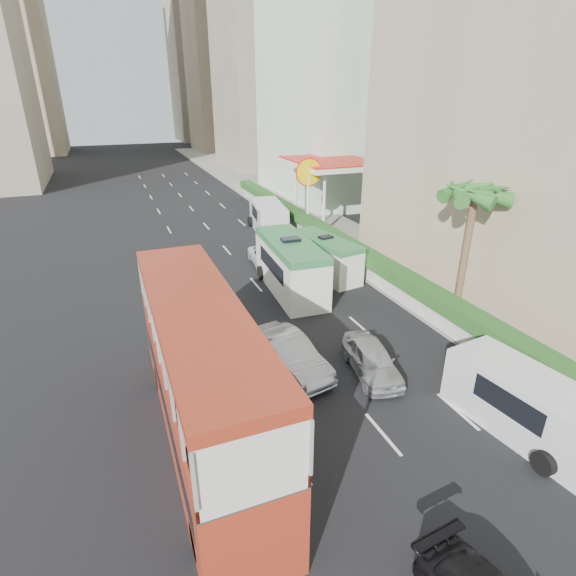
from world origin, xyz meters
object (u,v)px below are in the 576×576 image
van_asset (267,266)px  minibus_near (290,266)px  double_decker_bus (203,376)px  palm_tree (465,256)px  panel_van_near (526,404)px  car_silver_lane_a (288,370)px  shell_station (330,192)px  car_silver_lane_b (371,373)px  panel_van_far (268,217)px  minibus_far (325,257)px

van_asset → minibus_near: (-0.12, -4.43, 1.53)m
double_decker_bus → palm_tree: palm_tree is taller
van_asset → panel_van_near: size_ratio=0.79×
double_decker_bus → palm_tree: size_ratio=1.72×
minibus_near → car_silver_lane_a: bearing=-109.3°
double_decker_bus → shell_station: shell_station is taller
car_silver_lane_a → shell_station: bearing=48.1°
van_asset → minibus_near: minibus_near is taller
double_decker_bus → minibus_near: double_decker_bus is taller
van_asset → minibus_near: bearing=-86.1°
van_asset → palm_tree: palm_tree is taller
double_decker_bus → palm_tree: 14.39m
car_silver_lane_a → panel_van_near: 8.89m
car_silver_lane_b → panel_van_far: panel_van_far is taller
double_decker_bus → panel_van_near: double_decker_bus is taller
minibus_near → panel_van_far: 12.69m
car_silver_lane_b → van_asset: 13.54m
panel_van_near → palm_tree: (3.67, 7.55, 2.32)m
van_asset → panel_van_far: 8.49m
minibus_far → shell_station: 12.59m
double_decker_bus → minibus_far: bearing=49.5°
panel_van_far → shell_station: 6.01m
van_asset → panel_van_near: 18.64m
double_decker_bus → minibus_near: (7.21, 10.42, -1.00)m
minibus_near → panel_van_far: (3.00, 12.33, -0.38)m
minibus_far → panel_van_far: size_ratio=0.96×
van_asset → minibus_far: (2.85, -2.91, 1.22)m
double_decker_bus → minibus_far: (10.19, 11.94, -1.31)m
double_decker_bus → van_asset: size_ratio=2.60×
shell_station → van_asset: bearing=-136.7°
car_silver_lane_a → palm_tree: size_ratio=0.73×
panel_van_near → palm_tree: bearing=57.1°
panel_van_near → palm_tree: palm_tree is taller
van_asset → car_silver_lane_a: bearing=-100.0°
car_silver_lane_a → minibus_far: minibus_far is taller
car_silver_lane_a → car_silver_lane_b: car_silver_lane_a is taller
minibus_near → double_decker_bus: bearing=-121.2°
palm_tree → double_decker_bus: bearing=-163.8°
double_decker_bus → minibus_near: size_ratio=1.60×
panel_van_far → minibus_near: bearing=-94.9°
palm_tree → shell_station: size_ratio=0.80×
car_silver_lane_a → palm_tree: bearing=-4.3°
car_silver_lane_a → shell_station: shell_station is taller
car_silver_lane_b → minibus_near: size_ratio=0.58×
panel_van_far → palm_tree: (3.58, -18.74, 2.23)m
car_silver_lane_b → shell_station: bearing=77.9°
car_silver_lane_a → car_silver_lane_b: 3.46m
car_silver_lane_b → panel_van_far: (3.09, 21.44, 1.15)m
car_silver_lane_a → panel_van_near: bearing=-57.4°
car_silver_lane_a → panel_van_far: panel_van_far is taller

